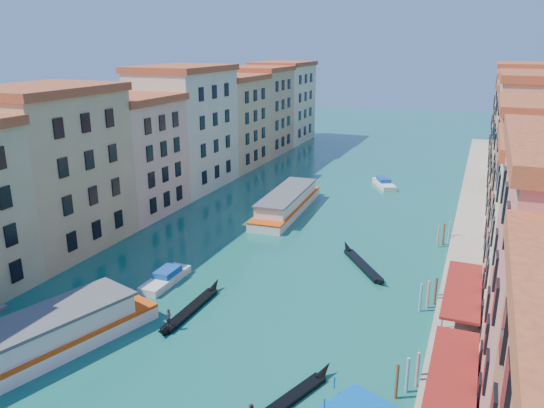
{
  "coord_description": "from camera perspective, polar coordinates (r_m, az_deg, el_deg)",
  "views": [
    {
      "loc": [
        22.29,
        -8.72,
        24.91
      ],
      "look_at": [
        1.15,
        44.12,
        7.37
      ],
      "focal_mm": 35.0,
      "sensor_mm": 36.0,
      "label": 1
    }
  ],
  "objects": [
    {
      "name": "quay",
      "position": [
        77.65,
        20.46,
        -2.32
      ],
      "size": [
        4.0,
        140.0,
        1.0
      ],
      "primitive_type": "cube",
      "color": "#9C957D",
      "rests_on": "ground"
    },
    {
      "name": "mooring_poles_right",
      "position": [
        44.44,
        14.86,
        -15.61
      ],
      "size": [
        1.44,
        54.24,
        3.2
      ],
      "color": "brown",
      "rests_on": "ground"
    },
    {
      "name": "gondola_right",
      "position": [
        40.19,
        1.25,
        -20.44
      ],
      "size": [
        4.61,
        10.28,
        2.14
      ],
      "rotation": [
        0.0,
        0.0,
        -0.37
      ],
      "color": "black",
      "rests_on": "ground"
    },
    {
      "name": "gondola_fore",
      "position": [
        52.42,
        -8.75,
        -10.99
      ],
      "size": [
        1.19,
        11.55,
        2.31
      ],
      "rotation": [
        0.0,
        0.0,
        -0.01
      ],
      "color": "black",
      "rests_on": "ground"
    },
    {
      "name": "motorboat_far",
      "position": [
        96.84,
        11.95,
        2.2
      ],
      "size": [
        5.38,
        7.62,
        1.53
      ],
      "rotation": [
        0.0,
        0.0,
        0.47
      ],
      "color": "silver",
      "rests_on": "ground"
    },
    {
      "name": "gondola_far",
      "position": [
        62.36,
        9.65,
        -6.33
      ],
      "size": [
        7.62,
        10.14,
        1.68
      ],
      "rotation": [
        0.0,
        0.0,
        0.62
      ],
      "color": "black",
      "rests_on": "ground"
    },
    {
      "name": "right_bank_palazzos",
      "position": [
        75.65,
        27.23,
        3.65
      ],
      "size": [
        12.8,
        128.4,
        21.0
      ],
      "color": "#A85234",
      "rests_on": "ground"
    },
    {
      "name": "motorboat_mid",
      "position": [
        58.56,
        -11.35,
        -7.79
      ],
      "size": [
        2.25,
        7.11,
        1.47
      ],
      "rotation": [
        0.0,
        0.0,
        0.0
      ],
      "color": "silver",
      "rests_on": "ground"
    },
    {
      "name": "vaporetto_far",
      "position": [
        80.58,
        1.61,
        0.17
      ],
      "size": [
        5.85,
        21.52,
        3.17
      ],
      "rotation": [
        0.0,
        0.0,
        0.05
      ],
      "color": "silver",
      "rests_on": "ground"
    },
    {
      "name": "restaurant_awnings",
      "position": [
        38.56,
        18.65,
        -18.55
      ],
      "size": [
        3.2,
        44.55,
        3.12
      ],
      "color": "maroon",
      "rests_on": "ground"
    },
    {
      "name": "vaporetto_near",
      "position": [
        48.22,
        -25.17,
        -13.66
      ],
      "size": [
        11.8,
        23.52,
        3.42
      ],
      "rotation": [
        0.0,
        0.0,
        -0.3
      ],
      "color": "white",
      "rests_on": "ground"
    },
    {
      "name": "left_bank_palazzos",
      "position": [
        89.16,
        -11.45,
        6.97
      ],
      "size": [
        12.8,
        128.4,
        21.0
      ],
      "color": "#CFB491",
      "rests_on": "ground"
    }
  ]
}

